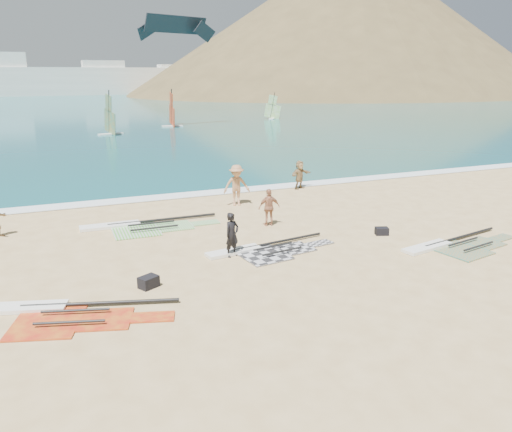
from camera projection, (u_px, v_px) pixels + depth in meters
name	position (u px, v px, depth m)	size (l,w,h in m)	color
ground	(308.00, 277.00, 15.90)	(300.00, 300.00, 0.00)	#D5B37C
sea	(74.00, 98.00, 133.22)	(300.00, 240.00, 0.06)	#0B534E
surf_line	(200.00, 194.00, 26.83)	(300.00, 1.20, 0.04)	white
far_town	(11.00, 80.00, 142.21)	(160.00, 8.00, 12.00)	white
headland_main	(350.00, 93.00, 162.60)	(143.00, 143.00, 45.00)	brown
headland_minor	(416.00, 91.00, 184.31)	(70.00, 70.00, 28.00)	brown
rig_grey	(262.00, 251.00, 18.16)	(5.00, 2.24, 0.19)	#29282B
rig_green	(140.00, 226.00, 21.04)	(5.85, 2.32, 0.20)	green
rig_orange	(454.00, 246.00, 18.67)	(5.26, 2.51, 0.20)	orange
rig_red	(60.00, 314.00, 13.38)	(5.23, 2.87, 0.20)	#BD0413
gear_bag_near	(149.00, 282.00, 15.11)	(0.56, 0.41, 0.35)	black
gear_bag_far	(382.00, 231.00, 20.07)	(0.50, 0.35, 0.30)	black
person_wetsuit	(232.00, 235.00, 17.53)	(0.58, 0.38, 1.60)	black
beachgoer_mid	(237.00, 185.00, 24.35)	(1.30, 0.75, 2.01)	#AE7A52
beachgoer_back	(269.00, 207.00, 21.13)	(0.94, 0.39, 1.60)	#AD7150
beachgoer_right	(300.00, 175.00, 27.94)	(1.49, 0.47, 1.60)	#A48353
windsurfer_left	(110.00, 122.00, 52.37)	(2.68, 3.05, 4.69)	white
windsurfer_centre	(172.00, 116.00, 60.36)	(2.51, 3.06, 4.56)	white
windsurfer_right	(273.00, 111.00, 70.88)	(2.01, 1.98, 3.75)	white
kitesurf_kite	(176.00, 26.00, 57.55)	(9.03, 3.71, 2.88)	black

